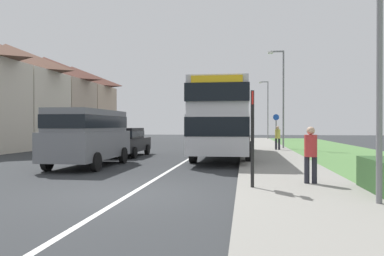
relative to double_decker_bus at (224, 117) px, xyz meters
The scene contains 13 objects.
ground_plane 11.51m from the double_decker_bus, 98.82° to the right, with size 120.00×120.00×0.00m, color #2D3033.
lane_marking_centre 4.20m from the double_decker_bus, 118.67° to the right, with size 0.14×60.00×0.01m, color silver.
pavement_near_side 6.10m from the double_decker_bus, 64.51° to the right, with size 3.20×68.00×0.12m, color gray.
double_decker_bus is the anchor object (origin of this frame).
parked_van_grey 7.56m from the double_decker_bus, 134.81° to the right, with size 2.11×5.10×2.34m.
parked_car_black 5.61m from the double_decker_bus, behind, with size 2.00×4.29×1.56m.
pedestrian_at_stop 10.03m from the double_decker_bus, 73.34° to the right, with size 0.34×0.34×1.67m.
pedestrian_walking_away 6.14m from the double_decker_bus, 57.79° to the left, with size 0.34×0.34×1.67m.
bus_stop_sign 10.49m from the double_decker_bus, 83.06° to the right, with size 0.09×0.52×2.60m.
cycle_route_sign 8.52m from the double_decker_bus, 66.88° to the left, with size 0.44×0.08×2.52m.
street_lamp_mid 8.11m from the double_decker_bus, 62.38° to the left, with size 1.14×0.20×6.95m.
street_lamp_far 26.13m from the double_decker_bus, 81.78° to the left, with size 1.14×0.20×6.95m.
house_terrace_far_side 19.25m from the double_decker_bus, 151.65° to the left, with size 7.87×22.18×7.89m.
Camera 1 is at (2.80, -9.07, 1.70)m, focal length 35.55 mm.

